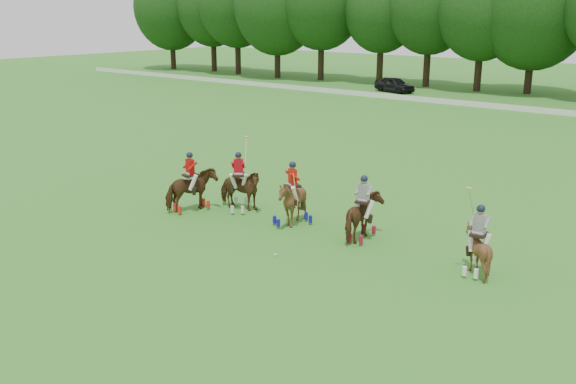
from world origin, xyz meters
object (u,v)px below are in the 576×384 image
Objects in this scene: polo_red_c at (292,202)px; car_left at (394,85)px; polo_red_b at (239,189)px; polo_stripe_a at (363,217)px; polo_stripe_b at (477,250)px; polo_ball at (275,255)px; polo_red_a at (191,190)px.

car_left is at bearing 114.57° from polo_red_c.
polo_stripe_a is at bearing 1.79° from polo_red_b.
polo_stripe_b reaches higher than polo_ball.
polo_red_c is at bearing 15.48° from polo_red_a.
polo_ball is at bearing -113.84° from polo_stripe_a.
car_left is at bearing 108.54° from polo_red_a.
polo_stripe_b is (24.55, -37.96, 0.03)m from car_left.
polo_stripe_b is (4.32, -0.36, -0.07)m from polo_stripe_a.
polo_red_a reaches higher than polo_stripe_a.
polo_red_a is 0.88× the size of polo_stripe_b.
polo_red_a is at bearing -145.41° from car_left.
polo_red_c reaches higher than polo_ball.
polo_red_a is at bearing -168.42° from polo_stripe_a.
polo_red_c is 3.32m from polo_ball.
polo_red_c is at bearing 179.42° from polo_stripe_b.
car_left is at bearing 114.84° from polo_ball.
polo_stripe_a is at bearing 11.58° from polo_red_a.
polo_red_b reaches higher than polo_stripe_b.
polo_stripe_b is 6.37m from polo_ball.
polo_stripe_b is at bearing -131.06° from car_left.
polo_stripe_b reaches higher than polo_stripe_a.
polo_red_b is (14.50, -37.77, 0.12)m from car_left.
car_left is 1.49× the size of polo_red_b.
polo_stripe_a reaches higher than polo_ball.
car_left is 1.79× the size of polo_red_c.
polo_ball is at bearing -16.04° from polo_red_a.
polo_red_a is 11.51m from polo_stripe_b.
car_left is 1.60× the size of polo_stripe_b.
car_left is at bearing 118.28° from polo_stripe_a.
polo_ball is (1.53, -2.82, -0.85)m from polo_red_c.
polo_red_b is 1.07× the size of polo_stripe_b.
polo_red_b is at bearing 178.95° from polo_stripe_b.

